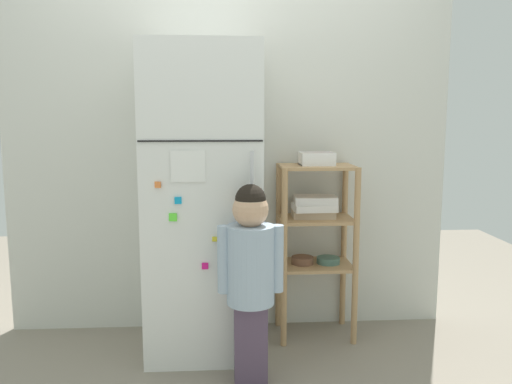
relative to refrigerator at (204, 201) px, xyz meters
The scene contains 6 objects.
ground_plane 0.88m from the refrigerator, ahead, with size 6.00×6.00×0.00m, color gray.
kitchen_wall_back 0.44m from the refrigerator, 65.57° to the left, with size 2.75×0.03×2.24m, color silver.
refrigerator is the anchor object (origin of this frame).
child_standing 0.55m from the refrigerator, 60.19° to the right, with size 0.33×0.24×1.02m.
pantry_shelf_unit 0.70m from the refrigerator, 11.51° to the left, with size 0.46×0.34×1.06m.
fruit_bin 0.72m from the refrigerator, 12.36° to the left, with size 0.20×0.18×0.08m.
Camera 1 is at (-0.04, -2.92, 1.35)m, focal length 36.70 mm.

